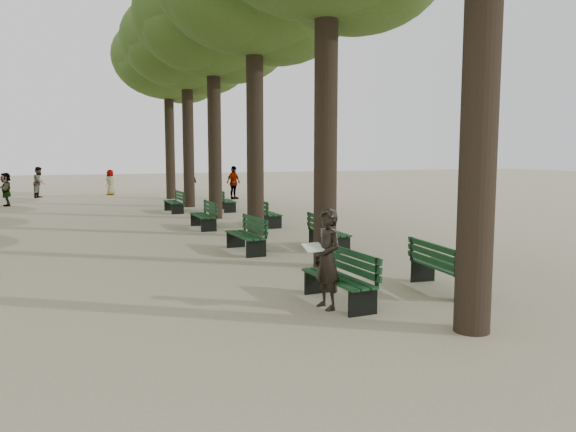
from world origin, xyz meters
name	(u,v)px	position (x,y,z in m)	size (l,w,h in m)	color
ground	(320,307)	(0.00, 0.00, 0.00)	(120.00, 120.00, 0.00)	tan
tree_central_3	(213,17)	(1.50, 13.00, 7.65)	(6.00, 6.00, 9.95)	#33261C
tree_central_4	(186,41)	(1.50, 18.00, 7.65)	(6.00, 6.00, 9.95)	#33261C
tree_central_5	(168,58)	(1.50, 23.00, 7.65)	(6.00, 6.00, 9.95)	#33261C
bench_left_0	(338,288)	(0.37, 0.06, 0.27)	(0.67, 1.83, 0.92)	black
bench_left_1	(245,242)	(0.37, 5.43, 0.27)	(0.65, 1.82, 0.92)	black
bench_left_2	(203,221)	(0.37, 10.27, 0.27)	(0.58, 1.80, 0.92)	black
bench_left_3	(174,206)	(0.37, 15.84, 0.27)	(0.62, 1.81, 0.92)	black
bench_right_0	(444,277)	(2.63, 0.14, 0.27)	(0.73, 1.84, 0.92)	black
bench_right_1	(329,239)	(2.63, 5.14, 0.27)	(0.63, 1.82, 0.92)	black
bench_right_2	(267,218)	(2.63, 10.15, 0.27)	(0.58, 1.80, 0.92)	black
bench_right_3	(226,205)	(2.63, 15.54, 0.27)	(0.69, 1.83, 0.92)	black
man_with_map	(327,259)	(0.06, -0.13, 0.84)	(0.65, 0.71, 1.67)	black
pedestrian_a	(39,182)	(-5.33, 26.36, 0.88)	(0.85, 0.35, 1.76)	#262628
pedestrian_b	(190,179)	(3.69, 28.26, 0.80)	(1.03, 0.32, 1.59)	#262628
pedestrian_c	(233,183)	(4.65, 21.41, 0.91)	(1.07, 0.37, 1.83)	#262628
pedestrian_e	(6,189)	(-6.62, 21.62, 0.81)	(1.50, 0.32, 1.62)	#262628
pedestrian_d	(110,182)	(-1.43, 27.01, 0.77)	(0.75, 0.31, 1.53)	#262628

